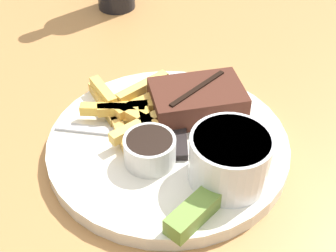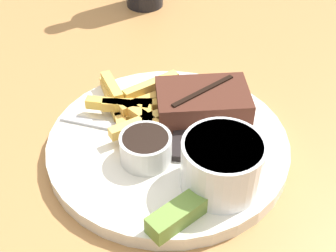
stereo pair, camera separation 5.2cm
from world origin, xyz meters
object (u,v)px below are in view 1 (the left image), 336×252
object	(u,v)px
steak_portion	(197,100)
knife_utensil	(179,120)
pickle_spear	(198,209)
fork_utensil	(107,131)
dipping_sauce_cup	(150,149)
dinner_plate	(168,145)
coleslaw_cup	(230,157)

from	to	relation	value
steak_portion	knife_utensil	world-z (taller)	steak_portion
steak_portion	pickle_spear	xyz separation A→B (m)	(-0.01, -0.16, -0.01)
steak_portion	fork_utensil	xyz separation A→B (m)	(-0.11, -0.03, -0.02)
dipping_sauce_cup	dinner_plate	bearing A→B (deg)	57.69
coleslaw_cup	steak_portion	bearing A→B (deg)	101.19
steak_portion	dipping_sauce_cup	xyz separation A→B (m)	(-0.06, -0.08, -0.00)
dinner_plate	fork_utensil	size ratio (longest dim) A/B	2.07
coleslaw_cup	dipping_sauce_cup	size ratio (longest dim) A/B	1.48
steak_portion	knife_utensil	size ratio (longest dim) A/B	0.72
steak_portion	pickle_spear	bearing A→B (deg)	-95.12
pickle_spear	fork_utensil	world-z (taller)	pickle_spear
steak_portion	pickle_spear	world-z (taller)	steak_portion
dinner_plate	knife_utensil	bearing A→B (deg)	64.30
coleslaw_cup	pickle_spear	bearing A→B (deg)	-127.23
dipping_sauce_cup	knife_utensil	bearing A→B (deg)	60.69
dinner_plate	steak_portion	bearing A→B (deg)	52.29
steak_portion	pickle_spear	distance (m)	0.16
coleslaw_cup	fork_utensil	distance (m)	0.15
pickle_spear	coleslaw_cup	bearing A→B (deg)	52.77
knife_utensil	dipping_sauce_cup	bearing A→B (deg)	152.54
fork_utensil	pickle_spear	bearing A→B (deg)	-41.42
dinner_plate	coleslaw_cup	distance (m)	0.10
dinner_plate	dipping_sauce_cup	world-z (taller)	dipping_sauce_cup
pickle_spear	fork_utensil	distance (m)	0.16
dipping_sauce_cup	pickle_spear	xyz separation A→B (m)	(0.04, -0.08, -0.01)
fork_utensil	coleslaw_cup	bearing A→B (deg)	-19.05
dinner_plate	knife_utensil	size ratio (longest dim) A/B	1.67
coleslaw_cup	dipping_sauce_cup	xyz separation A→B (m)	(-0.08, 0.03, -0.01)
dipping_sauce_cup	knife_utensil	xyz separation A→B (m)	(0.04, 0.06, -0.01)
fork_utensil	knife_utensil	xyz separation A→B (m)	(0.08, 0.01, 0.00)
dinner_plate	dipping_sauce_cup	bearing A→B (deg)	-122.31
dinner_plate	pickle_spear	xyz separation A→B (m)	(0.02, -0.11, 0.02)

